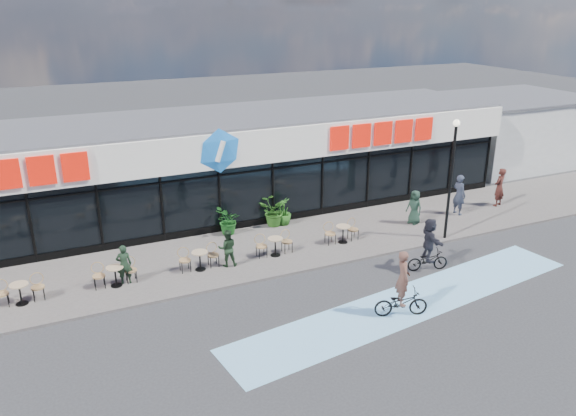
% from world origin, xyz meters
% --- Properties ---
extents(ground, '(120.00, 120.00, 0.00)m').
position_xyz_m(ground, '(0.00, 0.00, 0.00)').
color(ground, '#28282B').
rests_on(ground, ground).
extents(sidewalk, '(44.00, 5.00, 0.10)m').
position_xyz_m(sidewalk, '(0.00, 4.50, 0.05)').
color(sidewalk, '#5B5450').
rests_on(sidewalk, ground).
extents(bike_lane, '(14.17, 4.13, 0.01)m').
position_xyz_m(bike_lane, '(4.00, -1.50, 0.01)').
color(bike_lane, '#74B2DC').
rests_on(bike_lane, ground).
extents(building, '(30.60, 6.57, 4.75)m').
position_xyz_m(building, '(-0.00, 9.93, 2.34)').
color(building, black).
rests_on(building, ground).
extents(neighbour_building, '(9.20, 7.20, 4.11)m').
position_xyz_m(neighbour_building, '(20.50, 11.00, 2.06)').
color(neighbour_building, silver).
rests_on(neighbour_building, ground).
extents(lamp_post, '(0.28, 0.28, 5.11)m').
position_xyz_m(lamp_post, '(8.49, 2.30, 3.14)').
color(lamp_post, black).
rests_on(lamp_post, sidewalk).
extents(bistro_set_1, '(1.54, 0.62, 0.90)m').
position_xyz_m(bistro_set_1, '(-8.06, 3.77, 0.56)').
color(bistro_set_1, tan).
rests_on(bistro_set_1, sidewalk).
extents(bistro_set_2, '(1.54, 0.62, 0.90)m').
position_xyz_m(bistro_set_2, '(-4.98, 3.77, 0.56)').
color(bistro_set_2, tan).
rests_on(bistro_set_2, sidewalk).
extents(bistro_set_3, '(1.54, 0.62, 0.90)m').
position_xyz_m(bistro_set_3, '(-1.90, 3.77, 0.56)').
color(bistro_set_3, tan).
rests_on(bistro_set_3, sidewalk).
extents(bistro_set_4, '(1.54, 0.62, 0.90)m').
position_xyz_m(bistro_set_4, '(1.18, 3.77, 0.56)').
color(bistro_set_4, tan).
rests_on(bistro_set_4, sidewalk).
extents(bistro_set_5, '(1.54, 0.62, 0.90)m').
position_xyz_m(bistro_set_5, '(4.26, 3.77, 0.56)').
color(bistro_set_5, tan).
rests_on(bistro_set_5, sidewalk).
extents(potted_plant_left, '(1.39, 1.44, 1.22)m').
position_xyz_m(potted_plant_left, '(0.18, 6.50, 0.71)').
color(potted_plant_left, '#134515').
rests_on(potted_plant_left, sidewalk).
extents(potted_plant_mid, '(1.45, 1.34, 1.33)m').
position_xyz_m(potted_plant_mid, '(2.31, 6.60, 0.77)').
color(potted_plant_mid, '#235016').
rests_on(potted_plant_mid, sidewalk).
extents(potted_plant_right, '(0.91, 0.91, 1.25)m').
position_xyz_m(potted_plant_right, '(2.83, 6.57, 0.72)').
color(potted_plant_right, '#215217').
rests_on(potted_plant_right, sidewalk).
extents(patron_left, '(0.57, 0.40, 1.48)m').
position_xyz_m(patron_left, '(-4.64, 3.74, 0.84)').
color(patron_left, black).
rests_on(patron_left, sidewalk).
extents(patron_right, '(0.82, 0.70, 1.47)m').
position_xyz_m(patron_right, '(-0.84, 3.58, 0.83)').
color(patron_right, black).
rests_on(patron_right, sidewalk).
extents(pedestrian_a, '(0.72, 0.89, 1.57)m').
position_xyz_m(pedestrian_a, '(8.27, 4.22, 0.89)').
color(pedestrian_a, '#1A2F24').
rests_on(pedestrian_a, sidewalk).
extents(pedestrian_b, '(0.54, 0.76, 1.94)m').
position_xyz_m(pedestrian_b, '(10.92, 4.36, 1.07)').
color(pedestrian_b, '#272D3D').
rests_on(pedestrian_b, sidewalk).
extents(pedestrian_c, '(0.81, 0.66, 1.91)m').
position_xyz_m(pedestrian_c, '(13.50, 4.46, 1.05)').
color(pedestrian_c, '#3E1B16').
rests_on(pedestrian_c, sidewalk).
extents(cyclist_a, '(1.85, 1.14, 2.29)m').
position_xyz_m(cyclist_a, '(3.14, -2.05, 0.78)').
color(cyclist_a, black).
rests_on(cyclist_a, ground).
extents(cyclist_b, '(1.67, 1.61, 2.10)m').
position_xyz_m(cyclist_b, '(5.99, 0.26, 0.96)').
color(cyclist_b, black).
rests_on(cyclist_b, ground).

